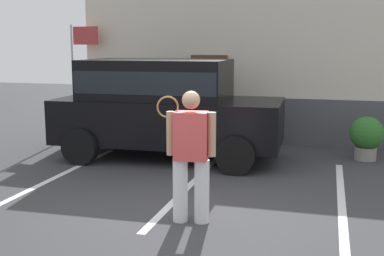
% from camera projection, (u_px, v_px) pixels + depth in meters
% --- Properties ---
extents(ground_plane, '(40.00, 40.00, 0.00)m').
position_uv_depth(ground_plane, '(183.00, 218.00, 6.69)').
color(ground_plane, '#38383A').
extents(parking_stripe_0, '(0.12, 4.40, 0.01)m').
position_uv_depth(parking_stripe_0, '(59.00, 175.00, 8.86)').
color(parking_stripe_0, silver).
rests_on(parking_stripe_0, ground_plane).
extents(parking_stripe_1, '(0.12, 4.40, 0.01)m').
position_uv_depth(parking_stripe_1, '(189.00, 186.00, 8.20)').
color(parking_stripe_1, silver).
rests_on(parking_stripe_1, ground_plane).
extents(parking_stripe_2, '(0.12, 4.40, 0.01)m').
position_uv_depth(parking_stripe_2, '(341.00, 198.00, 7.55)').
color(parking_stripe_2, silver).
rests_on(parking_stripe_2, ground_plane).
extents(house_frontage, '(8.52, 0.40, 3.56)m').
position_uv_depth(house_frontage, '(249.00, 73.00, 11.76)').
color(house_frontage, beige).
rests_on(house_frontage, ground_plane).
extents(parked_suv, '(4.65, 2.27, 2.05)m').
position_uv_depth(parked_suv, '(164.00, 104.00, 10.06)').
color(parked_suv, black).
rests_on(parked_suv, ground_plane).
extents(tennis_player_man, '(0.79, 0.32, 1.76)m').
position_uv_depth(tennis_player_man, '(191.00, 155.00, 6.42)').
color(tennis_player_man, white).
rests_on(tennis_player_man, ground_plane).
extents(potted_plant_by_porch, '(0.68, 0.68, 0.90)m').
position_uv_depth(potted_plant_by_porch, '(366.00, 136.00, 9.99)').
color(potted_plant_by_porch, gray).
rests_on(potted_plant_by_porch, ground_plane).
extents(flag_pole, '(0.80, 0.12, 2.85)m').
position_uv_depth(flag_pole, '(79.00, 59.00, 12.49)').
color(flag_pole, silver).
rests_on(flag_pole, ground_plane).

